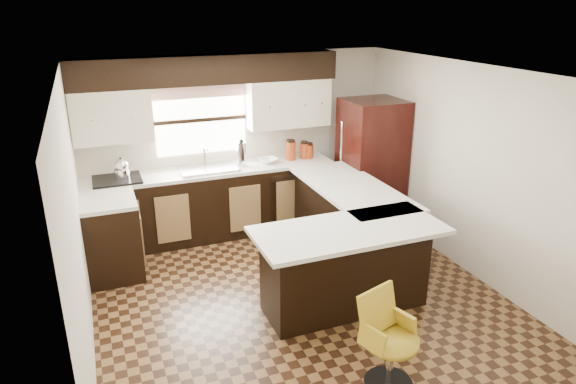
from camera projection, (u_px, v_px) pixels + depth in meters
name	position (u px, v px, depth m)	size (l,w,h in m)	color
floor	(298.00, 297.00, 5.59)	(4.40, 4.40, 0.00)	#49301A
ceiling	(300.00, 73.00, 4.75)	(4.40, 4.40, 0.00)	silver
wall_back	(238.00, 142.00, 7.09)	(4.40, 4.40, 0.00)	beige
wall_front	(432.00, 307.00, 3.25)	(4.40, 4.40, 0.00)	beige
wall_left	(76.00, 225.00, 4.45)	(4.40, 4.40, 0.00)	beige
wall_right	(467.00, 170.00, 5.89)	(4.40, 4.40, 0.00)	beige
base_cab_back	(214.00, 204.00, 6.93)	(3.30, 0.60, 0.90)	black
base_cab_left	(113.00, 239.00, 5.90)	(0.60, 0.70, 0.90)	black
counter_back	(212.00, 171.00, 6.77)	(3.30, 0.60, 0.04)	silver
counter_left	(108.00, 201.00, 5.74)	(0.60, 0.70, 0.04)	silver
soffit	(208.00, 69.00, 6.44)	(3.40, 0.35, 0.36)	black
upper_cab_left	(111.00, 116.00, 6.20)	(0.94, 0.35, 0.64)	beige
upper_cab_right	(288.00, 103.00, 6.99)	(1.14, 0.35, 0.64)	beige
window_pane	(201.00, 120.00, 6.78)	(1.20, 0.02, 0.90)	white
valance	(200.00, 91.00, 6.61)	(1.30, 0.06, 0.18)	#D19B93
sink	(208.00, 169.00, 6.72)	(0.75, 0.45, 0.03)	#B2B2B7
dishwasher	(290.00, 203.00, 7.04)	(0.58, 0.03, 0.78)	black
cooktop	(117.00, 180.00, 6.33)	(0.58, 0.50, 0.03)	black
peninsula_long	(347.00, 225.00, 6.29)	(0.60, 1.95, 0.90)	black
peninsula_return	(345.00, 269.00, 5.26)	(1.65, 0.60, 0.90)	black
counter_pen_long	(352.00, 188.00, 6.14)	(0.84, 1.95, 0.04)	silver
counter_pen_return	(349.00, 230.00, 5.00)	(1.89, 0.84, 0.04)	silver
refrigerator	(371.00, 164.00, 7.13)	(0.77, 0.74, 1.79)	black
bar_chair	(392.00, 343.00, 4.17)	(0.44, 0.44, 0.83)	#B89520
kettle	(121.00, 168.00, 6.30)	(0.20, 0.20, 0.26)	silver
percolator	(242.00, 154.00, 6.85)	(0.13, 0.13, 0.33)	silver
mixing_bowl	(268.00, 160.00, 7.02)	(0.25, 0.25, 0.06)	white
canister_large	(291.00, 151.00, 7.12)	(0.14, 0.14, 0.26)	#96320F
canister_med	(304.00, 151.00, 7.20)	(0.12, 0.12, 0.21)	#96320F
canister_small	(308.00, 151.00, 7.23)	(0.14, 0.14, 0.19)	#96320F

